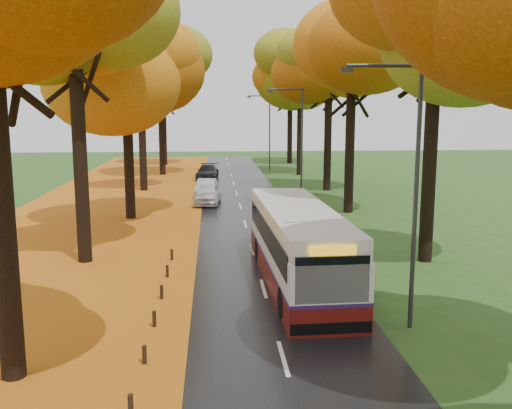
{
  "coord_description": "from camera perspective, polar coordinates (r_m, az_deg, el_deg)",
  "views": [
    {
      "loc": [
        -1.83,
        -8.37,
        6.73
      ],
      "look_at": [
        0.0,
        15.71,
        2.6
      ],
      "focal_mm": 40.0,
      "sensor_mm": 36.0,
      "label": 1
    }
  ],
  "objects": [
    {
      "name": "streetlamp_mid",
      "position": [
        38.85,
        4.24,
        6.7
      ],
      "size": [
        2.45,
        0.18,
        8.0
      ],
      "color": "#333538",
      "rests_on": "ground"
    },
    {
      "name": "car_dark",
      "position": [
        54.04,
        -4.88,
        3.28
      ],
      "size": [
        2.31,
        4.81,
        1.35
      ],
      "primitive_type": "imported",
      "rotation": [
        0.0,
        0.0,
        -0.09
      ],
      "color": "black",
      "rests_on": "road"
    },
    {
      "name": "bus",
      "position": [
        21.99,
        4.23,
        -3.91
      ],
      "size": [
        2.89,
        11.11,
        2.9
      ],
      "rotation": [
        0.0,
        0.0,
        0.03
      ],
      "color": "#5A100E",
      "rests_on": "road"
    },
    {
      "name": "streetlamp_far",
      "position": [
        60.68,
        1.13,
        7.8
      ],
      "size": [
        2.45,
        0.18,
        8.0
      ],
      "color": "#333538",
      "rests_on": "ground"
    },
    {
      "name": "leaf_drift",
      "position": [
        34.05,
        -6.32,
        -1.68
      ],
      "size": [
        0.9,
        90.0,
        0.01
      ],
      "primitive_type": "cube",
      "color": "#CD6C15",
      "rests_on": "road"
    },
    {
      "name": "car_silver",
      "position": [
        43.7,
        -4.99,
        1.71
      ],
      "size": [
        1.75,
        4.0,
        1.28
      ],
      "primitive_type": "imported",
      "rotation": [
        0.0,
        0.0,
        -0.1
      ],
      "color": "#A0A2A7",
      "rests_on": "road"
    },
    {
      "name": "trees_right",
      "position": [
        36.54,
        10.28,
        14.2
      ],
      "size": [
        9.3,
        74.2,
        13.96
      ],
      "color": "black",
      "rests_on": "ground"
    },
    {
      "name": "leaf_verge",
      "position": [
        34.79,
        -16.16,
        -1.82
      ],
      "size": [
        12.0,
        90.0,
        0.02
      ],
      "primitive_type": "cube",
      "color": "#8C480C",
      "rests_on": "ground"
    },
    {
      "name": "bollard_row",
      "position": [
        14.7,
        -11.7,
        -16.61
      ],
      "size": [
        0.11,
        23.51,
        0.52
      ],
      "color": "black",
      "rests_on": "ground"
    },
    {
      "name": "streetlamp_near",
      "position": [
        17.47,
        15.01,
        2.75
      ],
      "size": [
        2.45,
        0.18,
        8.0
      ],
      "color": "#333538",
      "rests_on": "ground"
    },
    {
      "name": "centre_line",
      "position": [
        34.08,
        -1.18,
        -1.61
      ],
      "size": [
        0.12,
        90.0,
        0.01
      ],
      "primitive_type": "cube",
      "color": "silver",
      "rests_on": "road"
    },
    {
      "name": "trees_left",
      "position": [
        35.94,
        -13.29,
        13.93
      ],
      "size": [
        9.2,
        74.0,
        13.88
      ],
      "color": "black",
      "rests_on": "ground"
    },
    {
      "name": "car_white",
      "position": [
        39.92,
        -4.85,
        1.04
      ],
      "size": [
        2.1,
        4.28,
        1.41
      ],
      "primitive_type": "imported",
      "rotation": [
        0.0,
        0.0,
        -0.11
      ],
      "color": "silver",
      "rests_on": "road"
    },
    {
      "name": "road",
      "position": [
        34.08,
        -1.18,
        -1.65
      ],
      "size": [
        6.5,
        90.0,
        0.04
      ],
      "primitive_type": "cube",
      "color": "black",
      "rests_on": "ground"
    }
  ]
}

